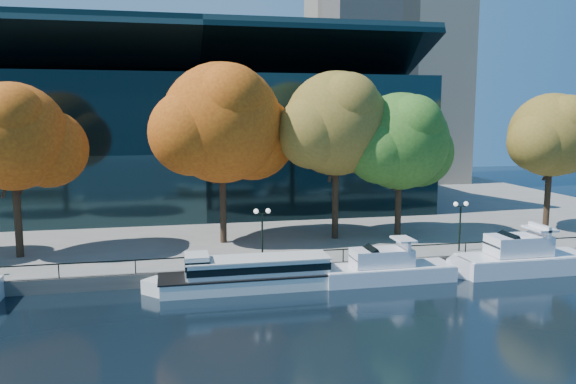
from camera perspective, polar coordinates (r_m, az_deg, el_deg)
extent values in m
plane|color=black|center=(38.47, -0.15, -10.17)|extent=(160.00, 160.00, 0.00)
cube|color=slate|center=(73.58, -5.96, -1.06)|extent=(90.00, 67.00, 1.00)
cube|color=#47443F|center=(41.18, -1.03, -8.22)|extent=(90.00, 0.25, 1.00)
cube|color=black|center=(40.99, -1.09, -6.19)|extent=(88.20, 0.08, 0.08)
cube|color=black|center=(41.12, -1.08, -6.87)|extent=(0.07, 0.07, 0.90)
cube|color=black|center=(68.00, -9.02, 4.51)|extent=(50.00, 24.00, 16.00)
cube|color=black|center=(64.13, -9.01, 12.81)|extent=(50.00, 17.14, 7.86)
cube|color=silver|center=(39.28, -3.72, -9.06)|extent=(12.38, 3.01, 0.97)
cube|color=black|center=(39.14, -3.73, -8.35)|extent=(12.63, 3.07, 0.11)
cube|color=silver|center=(38.93, -12.90, -9.40)|extent=(2.49, 2.49, 0.97)
cube|color=silver|center=(39.05, -3.09, -7.54)|extent=(9.66, 2.47, 1.06)
cube|color=black|center=(39.03, -3.09, -7.47)|extent=(9.78, 2.53, 0.49)
cube|color=silver|center=(38.90, -3.10, -6.72)|extent=(9.91, 2.59, 0.09)
cube|color=silver|center=(38.59, -9.25, -7.41)|extent=(1.59, 2.10, 1.59)
cube|color=black|center=(38.54, -9.26, -7.16)|extent=(1.64, 2.17, 0.62)
cube|color=white|center=(41.52, 10.08, -8.14)|extent=(9.58, 2.74, 1.10)
cube|color=white|center=(40.02, 3.63, -8.64)|extent=(2.10, 2.10, 1.10)
cube|color=white|center=(41.37, 10.10, -7.38)|extent=(9.39, 2.68, 0.07)
cube|color=white|center=(41.03, 9.50, -6.54)|extent=(4.31, 2.05, 1.19)
cube|color=black|center=(40.58, 7.85, -6.53)|extent=(1.89, 1.97, 1.49)
cube|color=white|center=(41.43, 11.63, -5.21)|extent=(0.23, 2.14, 0.73)
cube|color=white|center=(41.35, 11.65, -4.72)|extent=(1.28, 2.14, 0.14)
cube|color=white|center=(46.46, 22.80, -6.75)|extent=(10.09, 3.14, 1.34)
cube|color=white|center=(43.83, 17.32, -7.35)|extent=(2.47, 2.47, 1.34)
cube|color=white|center=(46.30, 22.85, -5.92)|extent=(9.89, 3.08, 0.09)
cube|color=white|center=(45.83, 22.38, -4.98)|extent=(4.54, 2.35, 1.46)
cube|color=black|center=(45.09, 21.00, -4.97)|extent=(2.05, 2.26, 1.69)
cube|color=white|center=(46.60, 24.20, -3.54)|extent=(0.28, 2.45, 0.90)
cube|color=white|center=(46.58, 24.20, -3.40)|extent=(1.57, 2.45, 0.17)
cylinder|color=black|center=(47.59, -25.80, -1.62)|extent=(0.56, 0.56, 7.42)
cylinder|color=black|center=(47.31, -25.36, 1.92)|extent=(1.18, 1.79, 3.71)
cylinder|color=black|center=(47.07, -26.55, 1.50)|extent=(1.09, 1.23, 3.32)
sphere|color=#95320C|center=(47.07, -26.21, 5.08)|extent=(8.16, 8.16, 8.16)
sphere|color=#95320C|center=(47.81, -23.16, 4.06)|extent=(6.12, 6.12, 6.12)
sphere|color=#95320C|center=(45.36, -26.32, 6.80)|extent=(4.89, 4.89, 4.89)
cylinder|color=black|center=(48.03, -6.63, -0.34)|extent=(0.56, 0.56, 8.17)
cylinder|color=black|center=(47.92, -6.12, 3.51)|extent=(1.27, 1.94, 4.07)
cylinder|color=black|center=(47.36, -7.14, 3.09)|extent=(1.16, 1.32, 3.64)
sphere|color=#95320C|center=(47.54, -6.75, 6.98)|extent=(10.08, 10.08, 10.08)
sphere|color=#95320C|center=(49.40, -3.67, 5.59)|extent=(7.56, 7.56, 7.56)
sphere|color=#95320C|center=(46.38, -9.74, 5.97)|extent=(7.06, 7.06, 7.06)
sphere|color=#95320C|center=(45.58, -5.91, 9.17)|extent=(6.05, 6.05, 6.05)
cylinder|color=black|center=(49.47, 4.84, -0.11)|extent=(0.56, 0.56, 8.10)
cylinder|color=black|center=(49.46, 5.37, 3.59)|extent=(1.26, 1.92, 4.04)
cylinder|color=black|center=(48.75, 4.53, 3.19)|extent=(1.16, 1.31, 3.62)
sphere|color=brown|center=(48.99, 4.92, 6.94)|extent=(9.02, 9.02, 9.02)
sphere|color=brown|center=(51.07, 7.14, 5.68)|extent=(6.76, 6.76, 6.76)
sphere|color=brown|center=(47.53, 2.61, 6.12)|extent=(6.31, 6.31, 6.31)
sphere|color=brown|center=(47.40, 6.11, 8.80)|extent=(5.41, 5.41, 5.41)
cylinder|color=black|center=(50.66, 11.14, -0.75)|extent=(0.56, 0.56, 6.87)
cylinder|color=black|center=(50.71, 11.66, 2.32)|extent=(1.12, 1.68, 3.44)
cylinder|color=black|center=(49.92, 10.93, 1.97)|extent=(1.03, 1.16, 3.08)
sphere|color=#29591B|center=(50.15, 11.30, 5.07)|extent=(8.47, 8.47, 8.47)
sphere|color=#29591B|center=(52.32, 13.07, 3.97)|extent=(6.35, 6.35, 6.35)
sphere|color=#29591B|center=(48.60, 9.37, 4.29)|extent=(5.93, 5.93, 5.93)
sphere|color=#29591B|center=(48.72, 12.60, 6.70)|extent=(5.08, 5.08, 5.08)
cylinder|color=black|center=(58.17, 24.88, -0.06)|extent=(0.56, 0.56, 7.21)
cylinder|color=black|center=(58.34, 25.32, 2.73)|extent=(1.16, 1.75, 3.61)
cylinder|color=black|center=(57.42, 24.89, 2.43)|extent=(1.06, 1.20, 3.23)
sphere|color=brown|center=(57.73, 25.19, 5.26)|extent=(7.73, 7.73, 7.73)
sphere|color=brown|center=(59.99, 26.10, 4.35)|extent=(5.80, 5.80, 5.80)
sphere|color=brown|center=(55.99, 24.05, 4.67)|extent=(5.41, 5.41, 5.41)
sphere|color=brown|center=(56.72, 26.53, 6.51)|extent=(4.64, 4.64, 4.64)
cylinder|color=black|center=(41.84, -2.63, -4.71)|extent=(0.14, 0.14, 3.60)
cube|color=black|center=(41.47, -2.65, -2.22)|extent=(0.90, 0.06, 0.06)
sphere|color=white|center=(41.37, -3.26, -1.97)|extent=(0.36, 0.36, 0.36)
sphere|color=white|center=(41.51, -2.03, -1.92)|extent=(0.36, 0.36, 0.36)
cylinder|color=black|center=(47.10, 17.06, -3.63)|extent=(0.14, 0.14, 3.60)
cube|color=black|center=(46.77, 17.15, -1.40)|extent=(0.90, 0.06, 0.06)
sphere|color=white|center=(46.53, 16.67, -1.18)|extent=(0.36, 0.36, 0.36)
sphere|color=white|center=(46.96, 17.64, -1.14)|extent=(0.36, 0.36, 0.36)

